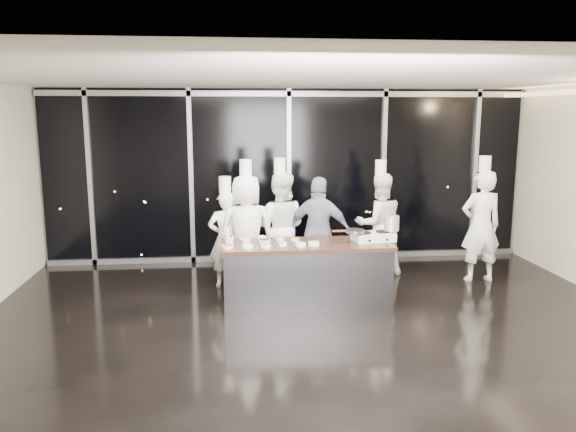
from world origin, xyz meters
name	(u,v)px	position (x,y,z in m)	size (l,w,h in m)	color
ground	(315,325)	(0.00, 0.00, 0.00)	(9.00, 9.00, 0.00)	black
room_shell	(331,155)	(0.18, 0.00, 2.25)	(9.02, 7.02, 3.21)	beige
window_wall	(289,176)	(0.00, 3.43, 1.60)	(8.90, 0.11, 3.20)	black
demo_counter	(306,273)	(0.00, 0.90, 0.45)	(2.46, 0.86, 0.90)	#3A393F
stove	(373,236)	(1.00, 0.95, 0.96)	(0.63, 0.44, 0.14)	silver
frying_pan	(355,231)	(0.70, 0.89, 1.06)	(0.50, 0.31, 0.05)	gray
stock_pot	(392,223)	(1.28, 1.00, 1.15)	(0.22, 0.22, 0.22)	silver
prep_bowls	(262,242)	(-0.64, 0.93, 0.93)	(1.39, 0.75, 0.05)	white
squeeze_bottle	(228,234)	(-1.14, 1.20, 1.00)	(0.06, 0.06, 0.22)	white
chef_far_left	(226,238)	(-1.17, 1.82, 0.80)	(0.61, 0.44, 1.78)	white
chef_left	(246,231)	(-0.85, 1.73, 0.92)	(0.98, 0.74, 2.05)	white
chef_center	(280,227)	(-0.29, 2.04, 0.92)	(1.04, 0.90, 2.05)	white
guest	(319,232)	(0.32, 1.73, 0.88)	(1.12, 0.80, 1.77)	#141336
chef_right	(379,224)	(1.44, 2.28, 0.89)	(0.91, 0.74, 1.98)	white
chef_side	(481,225)	(3.00, 1.70, 0.94)	(0.69, 0.47, 2.08)	white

